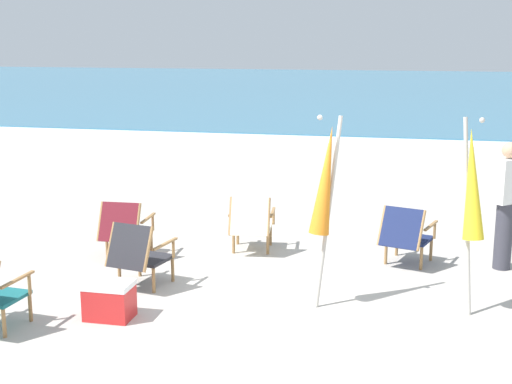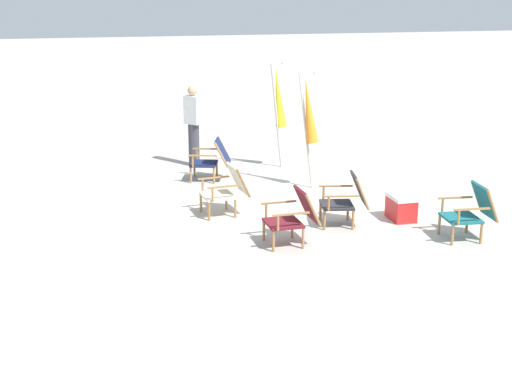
# 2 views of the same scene
# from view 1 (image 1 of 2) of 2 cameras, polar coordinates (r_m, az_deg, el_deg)

# --- Properties ---
(ground_plane) EXTENTS (80.00, 80.00, 0.00)m
(ground_plane) POSITION_cam_1_polar(r_m,az_deg,el_deg) (8.00, 0.87, -8.91)
(ground_plane) COLOR #B2AAA0
(sea) EXTENTS (80.00, 40.00, 0.10)m
(sea) POSITION_cam_1_polar(r_m,az_deg,el_deg) (40.55, 10.34, 8.16)
(sea) COLOR teal
(sea) RESTS_ON ground
(surf_band) EXTENTS (80.00, 1.10, 0.06)m
(surf_band) POSITION_cam_1_polar(r_m,az_deg,el_deg) (20.38, 8.10, 4.16)
(surf_band) COLOR white
(surf_band) RESTS_ON ground
(beach_chair_back_right) EXTENTS (0.62, 0.74, 0.80)m
(beach_chair_back_right) POSITION_cam_1_polar(r_m,az_deg,el_deg) (9.56, -10.47, -2.85)
(beach_chair_back_right) COLOR maroon
(beach_chair_back_right) RESTS_ON ground
(beach_chair_front_left) EXTENTS (0.70, 0.80, 0.81)m
(beach_chair_front_left) POSITION_cam_1_polar(r_m,az_deg,el_deg) (8.43, -9.39, -4.87)
(beach_chair_front_left) COLOR #28282D
(beach_chair_front_left) RESTS_ON ground
(beach_chair_mid_center) EXTENTS (0.77, 0.87, 0.79)m
(beach_chair_mid_center) POSITION_cam_1_polar(r_m,az_deg,el_deg) (9.33, 11.88, -3.31)
(beach_chair_mid_center) COLOR #19234C
(beach_chair_mid_center) RESTS_ON ground
(beach_chair_back_left) EXTENTS (0.65, 0.78, 0.80)m
(beach_chair_back_left) POSITION_cam_1_polar(r_m,az_deg,el_deg) (9.68, -0.40, -2.44)
(beach_chair_back_left) COLOR beige
(beach_chair_back_left) RESTS_ON ground
(umbrella_furled_orange) EXTENTS (0.42, 0.43, 2.11)m
(umbrella_furled_orange) POSITION_cam_1_polar(r_m,az_deg,el_deg) (7.60, 5.59, 0.76)
(umbrella_furled_orange) COLOR #B7B2A8
(umbrella_furled_orange) RESTS_ON ground
(umbrella_furled_yellow) EXTENTS (0.38, 0.44, 2.11)m
(umbrella_furled_yellow) POSITION_cam_1_polar(r_m,az_deg,el_deg) (7.72, 16.89, 0.45)
(umbrella_furled_yellow) COLOR #B7B2A8
(umbrella_furled_yellow) RESTS_ON ground
(person_near_chairs) EXTENTS (0.39, 0.37, 1.63)m
(person_near_chairs) POSITION_cam_1_polar(r_m,az_deg,el_deg) (9.45, 19.37, -0.95)
(person_near_chairs) COLOR #383842
(person_near_chairs) RESTS_ON ground
(cooler_box) EXTENTS (0.49, 0.35, 0.40)m
(cooler_box) POSITION_cam_1_polar(r_m,az_deg,el_deg) (7.69, -11.66, -8.46)
(cooler_box) COLOR red
(cooler_box) RESTS_ON ground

